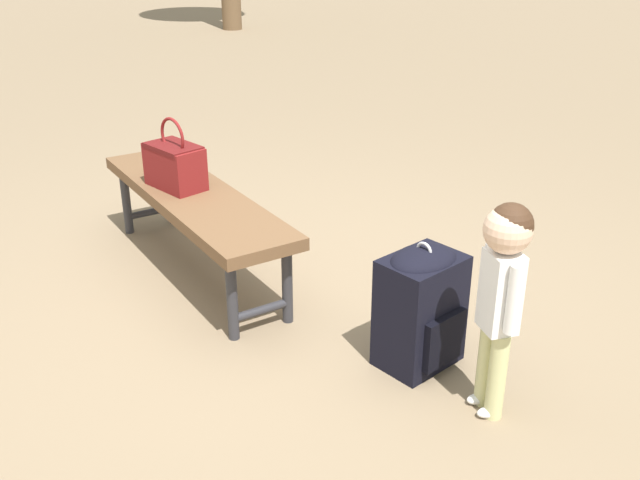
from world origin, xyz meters
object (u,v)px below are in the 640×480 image
(park_bench, at_px, (194,203))
(backpack_large, at_px, (421,304))
(child_standing, at_px, (503,279))
(handbag, at_px, (175,164))

(park_bench, xyz_separation_m, backpack_large, (1.32, 0.31, -0.11))
(park_bench, height_order, child_standing, child_standing)
(child_standing, bearing_deg, handbag, -170.03)
(backpack_large, bearing_deg, park_bench, -166.65)
(park_bench, relative_size, handbag, 4.43)
(park_bench, relative_size, child_standing, 1.92)
(backpack_large, bearing_deg, child_standing, -2.66)
(handbag, height_order, backpack_large, handbag)
(child_standing, distance_m, backpack_large, 0.49)
(handbag, distance_m, backpack_large, 1.51)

